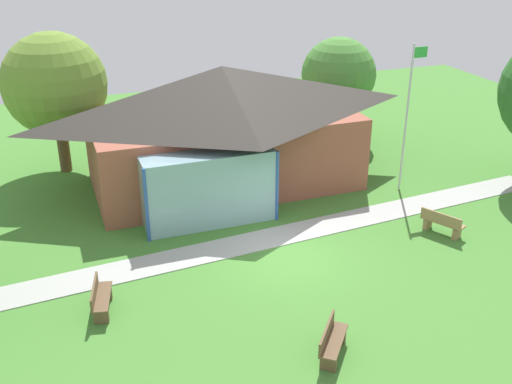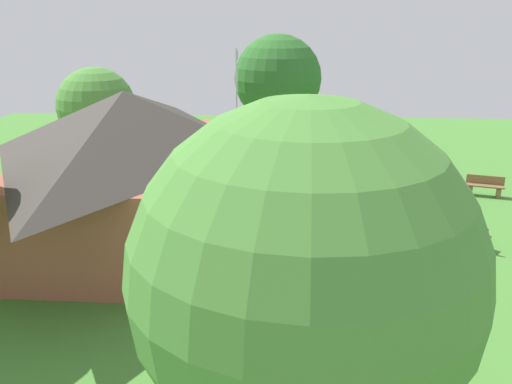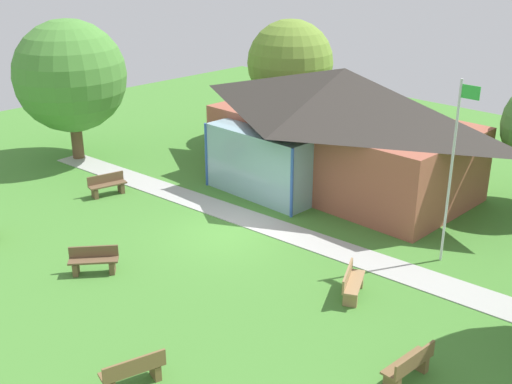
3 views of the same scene
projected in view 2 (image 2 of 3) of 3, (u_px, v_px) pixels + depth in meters
The scene contains 12 objects.
ground_plane at pixel (314, 231), 19.41m from camera, with size 44.00×44.00×0.00m, color #478433.
pavilion at pixel (132, 160), 18.72m from camera, with size 11.41×7.15×4.88m.
footpath at pixel (278, 229), 19.48m from camera, with size 23.05×1.30×0.03m, color #ADADA8.
flagpole at pixel (237, 108), 24.55m from camera, with size 0.64×0.08×5.87m.
bench_front_center at pixel (465, 234), 18.05m from camera, with size 1.29×1.44×0.84m.
bench_lawn_far_right at pixel (361, 158), 27.41m from camera, with size 0.52×1.52×0.84m.
bench_front_right at pixel (485, 186), 22.95m from camera, with size 0.81×1.56×0.84m.
bench_mid_right at pixel (321, 175), 24.48m from camera, with size 1.08×1.54×0.84m.
bench_mid_left at pixel (364, 312), 13.38m from camera, with size 0.75×1.56×0.84m.
tree_behind_pavilion_right at pixel (96, 107), 25.36m from camera, with size 3.59×3.59×4.98m.
tree_west_hedge at pixel (304, 274), 7.76m from camera, with size 5.02×5.02×6.38m.
tree_east_hedge at pixel (278, 79), 29.74m from camera, with size 4.72×4.72×6.25m.
Camera 2 is at (-18.09, 0.83, 7.39)m, focal length 38.62 mm.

